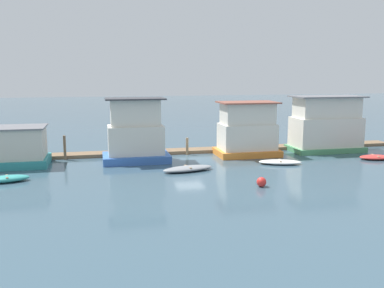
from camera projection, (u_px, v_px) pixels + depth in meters
The scene contains 14 objects.
ground_plane at pixel (190, 158), 37.51m from camera, with size 200.00×200.00×0.00m, color #385160.
dock_walkway at pixel (184, 151), 39.99m from camera, with size 42.40×1.79×0.30m, color brown.
houseboat_teal at pixel (5, 147), 33.90m from camera, with size 6.55×3.88×3.17m.
houseboat_blue at pixel (136, 134), 35.69m from camera, with size 5.52×3.55×5.33m.
houseboat_orange at pixel (247, 131), 38.38m from camera, with size 5.52×3.62×4.83m.
houseboat_green at pixel (326, 125), 40.51m from camera, with size 6.78×3.69×5.23m.
dinghy_teal at pixel (7, 179), 29.18m from camera, with size 3.07×1.75×0.46m.
dinghy_grey at pixel (188, 169), 32.44m from camera, with size 4.21×2.22×0.40m.
dinghy_white at pixel (280, 162), 34.91m from camera, with size 3.68×2.28×0.35m.
dinghy_red at pixel (375, 157), 36.85m from camera, with size 2.92×1.84×0.38m.
mooring_post_far_left at pixel (65, 148), 36.48m from camera, with size 0.23×0.23×2.10m, color brown.
mooring_post_near_left at pixel (187, 146), 38.81m from camera, with size 0.24×0.24×1.56m, color #846B4C.
mooring_post_near_right at pixel (127, 146), 37.61m from camera, with size 0.31×0.31×2.01m, color #846B4C.
buoy_red at pixel (261, 182), 27.99m from camera, with size 0.64×0.64×0.64m, color red.
Camera 1 is at (-7.73, -35.97, 7.41)m, focal length 40.00 mm.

